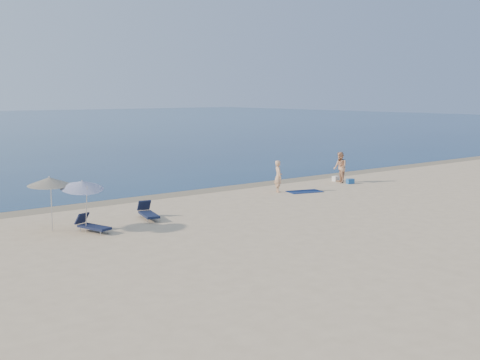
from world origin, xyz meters
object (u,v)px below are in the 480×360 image
umbrella_near (82,185)px  person_right (340,167)px  person_left (278,176)px  blue_cooler (350,181)px

umbrella_near → person_right: bearing=14.3°
person_left → person_right: person_right is taller
person_left → umbrella_near: (-12.24, -2.42, 0.98)m
person_right → umbrella_near: size_ratio=0.85×
person_left → person_right: bearing=-62.4°
person_right → umbrella_near: (-17.42, -2.69, 0.91)m
person_left → person_right: size_ratio=0.93×
person_left → blue_cooler: (5.36, -0.41, -0.71)m
person_right → blue_cooler: size_ratio=4.45×
person_right → blue_cooler: person_right is taller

